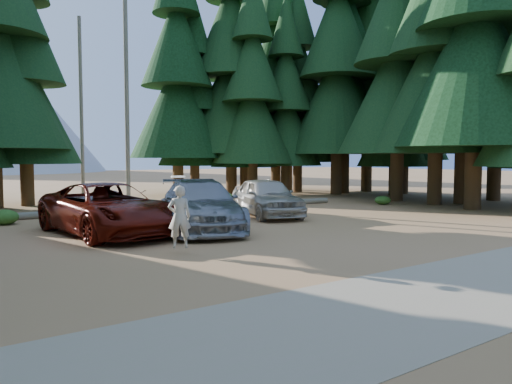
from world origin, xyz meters
TOP-DOWN VIEW (x-y plane):
  - ground at (0.00, 0.00)m, footprint 160.00×160.00m
  - gravel_strip at (0.00, -6.50)m, footprint 26.00×3.50m
  - forest_belt_north at (0.00, 15.00)m, footprint 36.00×7.00m
  - forest_belt_east at (15.50, 4.00)m, footprint 6.00×22.00m
  - snag_front at (0.80, 14.50)m, footprint 0.24×0.24m
  - snag_back at (-1.20, 16.00)m, footprint 0.20×0.20m
  - red_pickup at (-3.95, 3.78)m, footprint 3.27×6.14m
  - silver_minivan_center at (-1.05, 3.01)m, footprint 4.13×6.21m
  - silver_minivan_right at (3.07, 4.82)m, footprint 3.12×5.09m
  - frisbee_player at (-3.50, -0.38)m, footprint 0.68×0.58m
  - log_left at (-4.90, 9.47)m, footprint 4.04×0.57m
  - log_mid at (-1.68, 10.50)m, footprint 3.73×1.30m
  - log_right at (7.21, 8.11)m, footprint 4.29×0.68m
  - shrub_left at (-6.26, 8.28)m, footprint 0.99×0.99m
  - shrub_center_left at (-0.17, 9.15)m, footprint 1.04×1.04m
  - shrub_center_right at (1.52, 10.00)m, footprint 1.00×1.00m
  - shrub_right at (6.03, 9.20)m, footprint 1.12×1.12m
  - shrub_far_right at (3.66, 9.56)m, footprint 1.41×1.41m
  - shrub_edge_east at (11.06, 5.50)m, footprint 0.82×0.82m

SIDE VIEW (x-z plane):
  - ground at x=0.00m, z-range 0.00..0.00m
  - forest_belt_north at x=0.00m, z-range -11.00..11.00m
  - forest_belt_east at x=15.50m, z-range -11.00..11.00m
  - gravel_strip at x=0.00m, z-range 0.00..0.01m
  - log_right at x=7.21m, z-range 0.00..0.27m
  - log_left at x=-4.90m, z-range 0.00..0.29m
  - log_mid at x=-1.68m, z-range 0.00..0.31m
  - shrub_edge_east at x=11.06m, z-range 0.00..0.45m
  - shrub_left at x=-6.26m, z-range 0.00..0.55m
  - shrub_center_right at x=1.52m, z-range 0.00..0.55m
  - shrub_center_left at x=-0.17m, z-range 0.00..0.57m
  - shrub_right at x=6.03m, z-range 0.00..0.61m
  - shrub_far_right at x=3.66m, z-range 0.00..0.78m
  - silver_minivan_right at x=3.07m, z-range 0.00..1.62m
  - red_pickup at x=-3.95m, z-range 0.00..1.64m
  - silver_minivan_center at x=-1.05m, z-range 0.00..1.67m
  - frisbee_player at x=-3.50m, z-range 0.05..1.88m
  - snag_back at x=-1.20m, z-range 0.00..10.00m
  - snag_front at x=0.80m, z-range 0.00..12.00m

